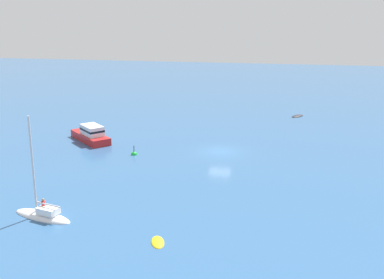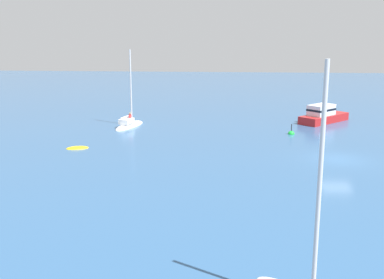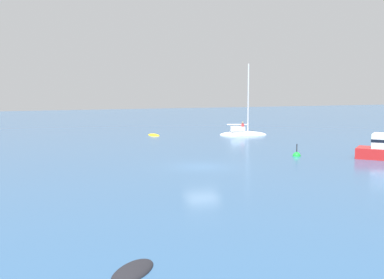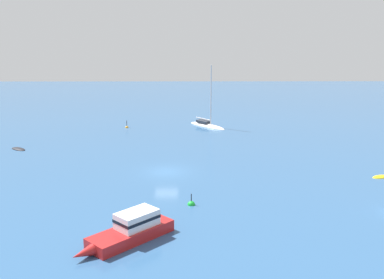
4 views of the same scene
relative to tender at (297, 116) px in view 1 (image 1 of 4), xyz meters
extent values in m
plane|color=#2D5684|center=(-9.38, -19.49, 0.00)|extent=(160.00, 160.00, 0.00)
ellipsoid|color=black|center=(0.00, 0.00, 0.00)|extent=(2.36, 2.65, 0.40)
ellipsoid|color=white|center=(-21.59, -39.55, 0.00)|extent=(5.78, 3.15, 0.88)
cube|color=white|center=(-20.96, -39.75, 0.71)|extent=(1.92, 1.56, 0.54)
cylinder|color=silver|center=(-22.12, -39.39, 4.41)|extent=(0.17, 0.17, 7.94)
cylinder|color=silver|center=(-20.93, -39.76, 1.23)|extent=(2.43, 0.86, 0.13)
cylinder|color=red|center=(-21.47, -39.44, 0.90)|extent=(0.32, 0.32, 0.91)
sphere|color=gray|center=(-21.47, -39.44, 1.47)|extent=(0.24, 0.24, 0.24)
ellipsoid|color=yellow|center=(-11.35, -42.26, 0.00)|extent=(1.53, 2.20, 0.40)
cube|color=#B21E1E|center=(-25.74, -17.60, 0.44)|extent=(6.44, 6.41, 0.89)
cone|color=#B21E1E|center=(-28.70, -14.66, 0.44)|extent=(1.82, 1.82, 0.89)
cube|color=silver|center=(-25.30, -18.03, 1.49)|extent=(3.52, 3.51, 1.21)
cube|color=black|center=(-25.30, -18.03, 1.55)|extent=(3.57, 3.57, 0.24)
sphere|color=green|center=(-18.86, -22.17, 0.00)|extent=(0.69, 0.69, 0.69)
cylinder|color=black|center=(-18.86, -22.17, 0.69)|extent=(0.08, 0.08, 0.70)
camera|label=1|loc=(-3.39, -74.40, 17.27)|focal=46.94mm
camera|label=2|loc=(30.04, -28.78, 10.67)|focal=45.05mm
camera|label=3|loc=(3.38, 16.57, 6.40)|focal=48.46mm
camera|label=4|loc=(-57.84, -21.98, 15.90)|focal=43.52mm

